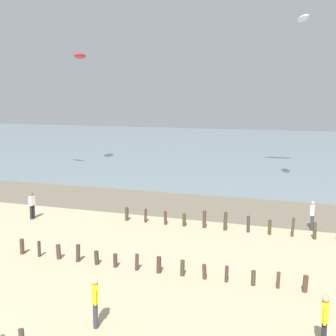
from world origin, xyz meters
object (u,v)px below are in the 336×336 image
object	(u,v)px
person_left_flank	(312,214)
kite_aloft_2	(303,18)
kite_aloft_1	(80,56)
person_far_down_beach	(325,320)
person_by_waterline	(95,301)
person_mid_beach	(32,205)

from	to	relation	value
person_left_flank	kite_aloft_2	xyz separation A→B (m)	(-1.68, 10.35, 12.52)
person_left_flank	kite_aloft_1	size ratio (longest dim) A/B	0.48
kite_aloft_1	kite_aloft_2	xyz separation A→B (m)	(22.89, -6.33, 1.63)
person_far_down_beach	person_left_flank	bearing A→B (deg)	94.00
person_left_flank	person_far_down_beach	xyz separation A→B (m)	(0.92, -13.15, 0.00)
person_by_waterline	person_mid_beach	bearing A→B (deg)	133.44
person_by_waterline	person_far_down_beach	bearing A→B (deg)	9.04
kite_aloft_1	kite_aloft_2	bearing A→B (deg)	52.48
kite_aloft_1	kite_aloft_2	world-z (taller)	kite_aloft_2
person_mid_beach	kite_aloft_2	size ratio (longest dim) A/B	0.65
person_by_waterline	person_far_down_beach	xyz separation A→B (m)	(7.25, 1.15, 0.00)
person_mid_beach	person_left_flank	size ratio (longest dim) A/B	1.00
person_left_flank	person_far_down_beach	size ratio (longest dim) A/B	1.00
person_mid_beach	person_far_down_beach	bearing A→B (deg)	-29.05
person_by_waterline	kite_aloft_2	world-z (taller)	kite_aloft_2
kite_aloft_2	person_left_flank	bearing A→B (deg)	176.46
person_far_down_beach	kite_aloft_2	distance (m)	26.76
person_by_waterline	person_left_flank	distance (m)	15.64
person_left_flank	kite_aloft_2	bearing A→B (deg)	99.24
person_by_waterline	person_far_down_beach	world-z (taller)	same
person_left_flank	kite_aloft_2	world-z (taller)	kite_aloft_2
person_mid_beach	person_left_flank	bearing A→B (deg)	11.46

